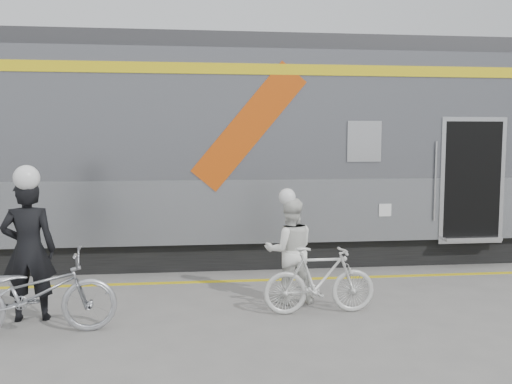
{
  "coord_description": "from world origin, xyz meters",
  "views": [
    {
      "loc": [
        -0.84,
        -6.4,
        2.28
      ],
      "look_at": [
        0.07,
        1.6,
        1.5
      ],
      "focal_mm": 38.0,
      "sensor_mm": 36.0,
      "label": 1
    }
  ],
  "objects": [
    {
      "name": "man",
      "position": [
        -2.92,
        0.57,
        0.9
      ],
      "size": [
        0.7,
        0.5,
        1.8
      ],
      "primitive_type": "imported",
      "rotation": [
        0.0,
        0.0,
        3.25
      ],
      "color": "black",
      "rests_on": "ground"
    },
    {
      "name": "woman",
      "position": [
        0.47,
        0.95,
        0.74
      ],
      "size": [
        0.72,
        0.57,
        1.47
      ],
      "primitive_type": "imported",
      "rotation": [
        0.0,
        0.0,
        3.16
      ],
      "color": "white",
      "rests_on": "ground"
    },
    {
      "name": "bicycle_left",
      "position": [
        -2.72,
        0.02,
        0.49
      ],
      "size": [
        1.94,
        0.86,
        0.99
      ],
      "primitive_type": "imported",
      "rotation": [
        0.0,
        0.0,
        1.68
      ],
      "color": "#AFB1B7",
      "rests_on": "ground"
    },
    {
      "name": "safety_strip",
      "position": [
        0.0,
        2.15,
        0.0
      ],
      "size": [
        24.0,
        0.12,
        0.01
      ],
      "primitive_type": "cube",
      "color": "yellow",
      "rests_on": "ground"
    },
    {
      "name": "helmet_woman",
      "position": [
        0.47,
        0.95,
        1.59
      ],
      "size": [
        0.24,
        0.24,
        0.24
      ],
      "primitive_type": "sphere",
      "color": "white",
      "rests_on": "woman"
    },
    {
      "name": "ground",
      "position": [
        0.0,
        0.0,
        0.0
      ],
      "size": [
        90.0,
        90.0,
        0.0
      ],
      "primitive_type": "plane",
      "color": "slate",
      "rests_on": "ground"
    },
    {
      "name": "bicycle_right",
      "position": [
        0.77,
        0.4,
        0.45
      ],
      "size": [
        1.49,
        0.44,
        0.89
      ],
      "primitive_type": "imported",
      "rotation": [
        0.0,
        0.0,
        1.59
      ],
      "color": "silver",
      "rests_on": "ground"
    },
    {
      "name": "helmet_man",
      "position": [
        -2.92,
        0.57,
        1.95
      ],
      "size": [
        0.31,
        0.31,
        0.31
      ],
      "primitive_type": "sphere",
      "color": "white",
      "rests_on": "man"
    },
    {
      "name": "train",
      "position": [
        1.89,
        4.19,
        2.05
      ],
      "size": [
        24.0,
        3.17,
        4.1
      ],
      "color": "black",
      "rests_on": "ground"
    }
  ]
}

